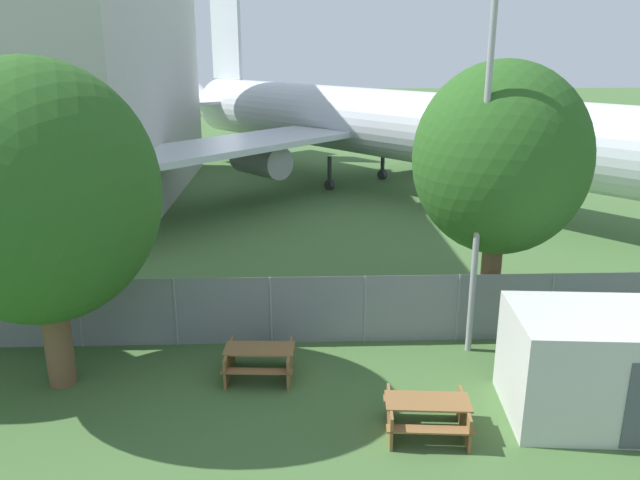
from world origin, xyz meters
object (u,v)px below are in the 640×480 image
object	(u,v)px
picnic_bench_open_grass	(427,413)
tree_near_hangar	(500,160)
portable_cabin	(596,366)
airplane	(372,123)
tree_behind_benches	(38,194)
picnic_bench_near_cabin	(259,359)

from	to	relation	value
picnic_bench_open_grass	tree_near_hangar	size ratio (longest dim) A/B	0.25
portable_cabin	airplane	bearing A→B (deg)	100.20
picnic_bench_open_grass	tree_behind_benches	distance (m)	9.61
tree_behind_benches	portable_cabin	bearing A→B (deg)	-8.51
portable_cabin	tree_near_hangar	world-z (taller)	tree_near_hangar
airplane	tree_behind_benches	xyz separation A→B (m)	(-9.91, -21.52, 0.99)
airplane	tree_near_hangar	xyz separation A→B (m)	(1.22, -18.69, 1.18)
picnic_bench_open_grass	picnic_bench_near_cabin	bearing A→B (deg)	145.46
airplane	tree_behind_benches	bearing A→B (deg)	-64.58
airplane	tree_behind_benches	world-z (taller)	airplane
picnic_bench_near_cabin	tree_behind_benches	bearing A→B (deg)	-178.19
airplane	picnic_bench_near_cabin	distance (m)	22.23
airplane	portable_cabin	size ratio (longest dim) A/B	8.41
tree_behind_benches	airplane	bearing A→B (deg)	65.26
tree_near_hangar	picnic_bench_near_cabin	bearing A→B (deg)	-157.33
airplane	tree_near_hangar	distance (m)	18.76
portable_cabin	tree_near_hangar	size ratio (longest dim) A/B	0.52
picnic_bench_near_cabin	tree_near_hangar	size ratio (longest dim) A/B	0.24
airplane	picnic_bench_near_cabin	xyz separation A→B (m)	(-5.20, -21.37, -3.21)
picnic_bench_near_cabin	tree_behind_benches	size ratio (longest dim) A/B	0.23
picnic_bench_near_cabin	tree_behind_benches	distance (m)	6.31
picnic_bench_near_cabin	tree_behind_benches	xyz separation A→B (m)	(-4.71, -0.15, 4.20)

